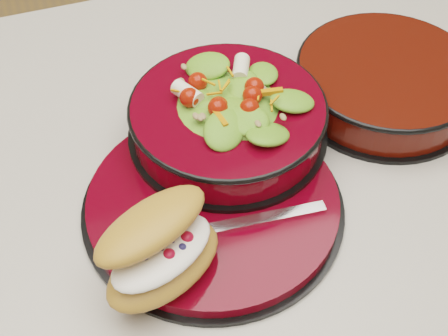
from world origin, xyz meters
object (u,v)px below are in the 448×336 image
object	(u,v)px
dinner_plate	(214,203)
extra_bowl	(386,80)
salad_bowl	(228,113)
croissant	(160,249)
fork	(237,224)
island_counter	(233,319)

from	to	relation	value
dinner_plate	extra_bowl	distance (m)	0.29
salad_bowl	croissant	bearing A→B (deg)	-128.35
fork	extra_bowl	size ratio (longest dim) A/B	0.76
fork	extra_bowl	xyz separation A→B (m)	(0.26, 0.15, 0.01)
salad_bowl	croissant	xyz separation A→B (m)	(-0.12, -0.16, 0.00)
croissant	island_counter	bearing A→B (deg)	23.71
island_counter	extra_bowl	xyz separation A→B (m)	(0.21, 0.02, 0.48)
salad_bowl	extra_bowl	xyz separation A→B (m)	(0.22, 0.02, -0.03)
island_counter	fork	world-z (taller)	fork
croissant	extra_bowl	world-z (taller)	croissant
fork	croissant	bearing A→B (deg)	112.68
dinner_plate	fork	bearing A→B (deg)	-75.20
island_counter	croissant	distance (m)	0.54
croissant	extra_bowl	distance (m)	0.39
island_counter	dinner_plate	distance (m)	0.47
island_counter	extra_bowl	distance (m)	0.52
dinner_plate	salad_bowl	world-z (taller)	salad_bowl
island_counter	salad_bowl	bearing A→B (deg)	159.98
fork	extra_bowl	bearing A→B (deg)	-55.22
croissant	fork	xyz separation A→B (m)	(0.09, 0.03, -0.04)
island_counter	extra_bowl	bearing A→B (deg)	5.43
salad_bowl	croissant	world-z (taller)	salad_bowl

